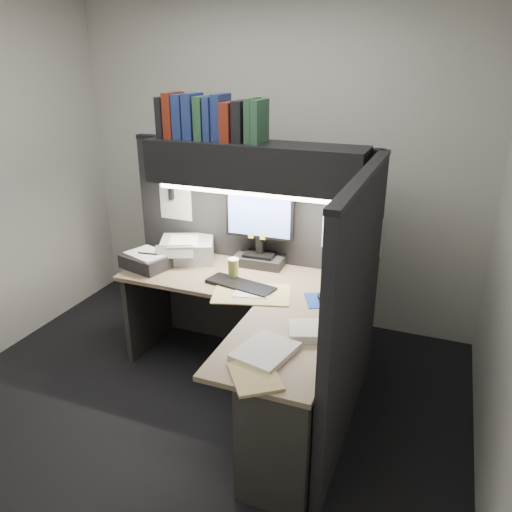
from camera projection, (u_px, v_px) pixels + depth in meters
name	position (u px, v px, depth m)	size (l,w,h in m)	color
floor	(196.00, 404.00, 3.38)	(3.50, 3.50, 0.00)	black
wall_back	(273.00, 165.00, 4.18)	(3.50, 0.04, 2.70)	silver
partition_back	(251.00, 249.00, 3.88)	(1.90, 0.06, 1.60)	black
partition_right	(354.00, 313.00, 2.91)	(0.06, 1.50, 1.60)	black
desk	(254.00, 362.00, 3.07)	(1.70, 1.53, 0.73)	#847354
overhead_shelf	(254.00, 165.00, 3.43)	(1.55, 0.34, 0.30)	black
task_light_tube	(246.00, 193.00, 3.37)	(0.04, 0.04, 1.32)	white
monitor	(260.00, 237.00, 3.69)	(0.52, 0.24, 0.56)	black
keyboard	(241.00, 285.00, 3.40)	(0.49, 0.16, 0.02)	black
mousepad	(325.00, 300.00, 3.21)	(0.24, 0.22, 0.00)	navy
mouse	(323.00, 296.00, 3.21)	(0.07, 0.11, 0.04)	black
telephone	(342.00, 272.00, 3.53)	(0.19, 0.20, 0.08)	beige
coffee_cup	(233.00, 269.00, 3.51)	(0.07, 0.07, 0.14)	#B2AA47
printer	(187.00, 250.00, 3.84)	(0.40, 0.34, 0.16)	#9A9DA0
notebook_stack	(148.00, 261.00, 3.71)	(0.33, 0.28, 0.10)	black
open_folder	(252.00, 294.00, 3.29)	(0.50, 0.33, 0.01)	tan
paper_stack_a	(310.00, 331.00, 2.81)	(0.24, 0.20, 0.05)	white
paper_stack_b	(265.00, 351.00, 2.62)	(0.26, 0.33, 0.03)	white
manila_stack	(255.00, 376.00, 2.43)	(0.22, 0.28, 0.02)	tan
binder_row	(210.00, 118.00, 3.44)	(0.77, 0.24, 0.31)	black
pinned_papers	(285.00, 240.00, 3.33)	(1.76, 1.31, 0.51)	white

